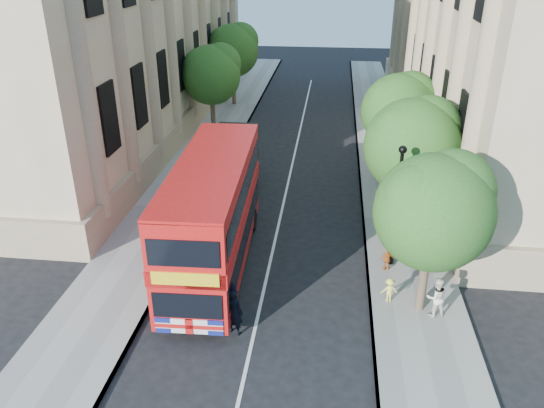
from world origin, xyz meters
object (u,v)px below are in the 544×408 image
(double_decker_bus, at_px, (213,212))
(woman_pedestrian, at_px, (436,297))
(police_constable, at_px, (234,311))
(lamp_post, at_px, (396,212))
(box_van, at_px, (232,165))

(double_decker_bus, distance_m, woman_pedestrian, 8.96)
(police_constable, xyz_separation_m, woman_pedestrian, (6.92, 1.65, -0.03))
(lamp_post, bearing_deg, box_van, 140.02)
(lamp_post, height_order, woman_pedestrian, lamp_post)
(lamp_post, height_order, police_constable, lamp_post)
(lamp_post, relative_size, woman_pedestrian, 3.40)
(box_van, bearing_deg, double_decker_bus, -85.23)
(lamp_post, distance_m, woman_pedestrian, 3.93)
(double_decker_bus, bearing_deg, police_constable, -71.57)
(double_decker_bus, bearing_deg, woman_pedestrian, -18.31)
(double_decker_bus, height_order, police_constable, double_decker_bus)
(box_van, height_order, woman_pedestrian, box_van)
(box_van, bearing_deg, police_constable, -79.62)
(double_decker_bus, bearing_deg, box_van, 93.10)
(box_van, distance_m, woman_pedestrian, 13.55)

